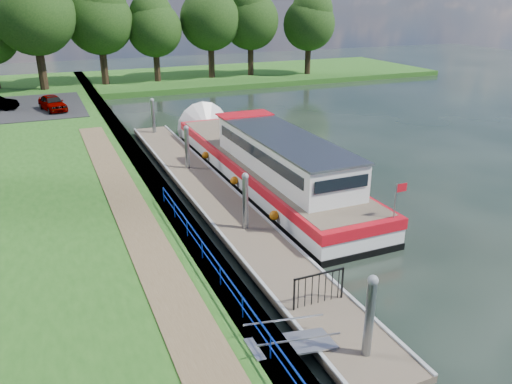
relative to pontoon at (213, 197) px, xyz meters
name	(u,v)px	position (x,y,z in m)	size (l,w,h in m)	color
ground	(355,354)	(0.00, -13.00, -0.18)	(160.00, 160.00, 0.00)	black
bank_edge	(155,188)	(-2.55, 2.00, 0.20)	(1.10, 90.00, 0.78)	#473D2D
far_bank	(204,77)	(12.00, 39.00, 0.12)	(60.00, 18.00, 0.60)	#215117
footpath	(147,243)	(-4.40, -5.00, 0.62)	(1.60, 40.00, 0.05)	brown
blue_fence	(231,286)	(-2.75, -10.00, 1.13)	(0.04, 18.04, 0.72)	#0C2DBF
pontoon	(213,197)	(0.00, 0.00, 0.00)	(2.50, 30.00, 0.56)	brown
mooring_piles	(212,177)	(0.00, 0.00, 1.10)	(0.30, 27.30, 3.55)	gray
gangway	(292,343)	(-1.85, -12.50, 0.44)	(2.58, 1.00, 0.92)	#A5A8AD
gate_panel	(319,284)	(0.00, -10.80, 0.97)	(1.85, 0.05, 1.15)	black
barge	(260,160)	(3.60, 2.12, 0.90)	(4.36, 21.15, 4.78)	black
horizon_trees	(88,16)	(-1.61, 35.68, 7.76)	(54.38, 10.03, 12.87)	#332316
car_a	(52,103)	(-6.58, 22.47, 1.31)	(1.55, 3.85, 1.31)	#999999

